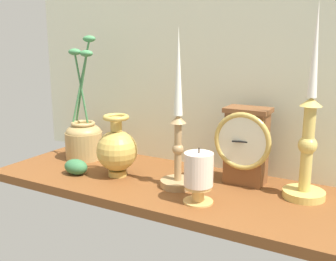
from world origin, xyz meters
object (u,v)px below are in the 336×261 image
brass_vase_bulbous (117,149)px  brass_vase_jar (84,136)px  pillar_candle_front (199,175)px  mantel_clock (246,145)px  candlestick_tall_left (308,141)px  candlestick_tall_center (178,138)px

brass_vase_bulbous → brass_vase_jar: (-19.22, 8.46, -0.34)cm
brass_vase_jar → pillar_candle_front: 48.79cm
mantel_clock → brass_vase_jar: 52.12cm
mantel_clock → candlestick_tall_left: candlestick_tall_left is taller
brass_vase_jar → pillar_candle_front: bearing=-16.9°
candlestick_tall_left → candlestick_tall_center: (-29.79, -8.43, -1.02)cm
mantel_clock → candlestick_tall_center: size_ratio=0.50×
candlestick_tall_left → brass_vase_bulbous: bearing=-169.1°
mantel_clock → brass_vase_jar: brass_vase_jar is taller
pillar_candle_front → brass_vase_jar: bearing=163.1°
candlestick_tall_center → brass_vase_jar: bearing=168.6°
mantel_clock → candlestick_tall_left: bearing=-8.0°
mantel_clock → candlestick_tall_center: (-14.16, -10.61, 2.43)cm
candlestick_tall_left → brass_vase_bulbous: (-48.34, -9.27, -6.45)cm
candlestick_tall_center → pillar_candle_front: 12.74cm
brass_vase_bulbous → pillar_candle_front: brass_vase_bulbous is taller
mantel_clock → brass_vase_jar: bearing=-176.7°
brass_vase_bulbous → brass_vase_jar: brass_vase_jar is taller
candlestick_tall_center → brass_vase_bulbous: size_ratio=2.34×
candlestick_tall_left → pillar_candle_front: candlestick_tall_left is taller
candlestick_tall_left → brass_vase_bulbous: 49.64cm
brass_vase_bulbous → candlestick_tall_center: bearing=2.6°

